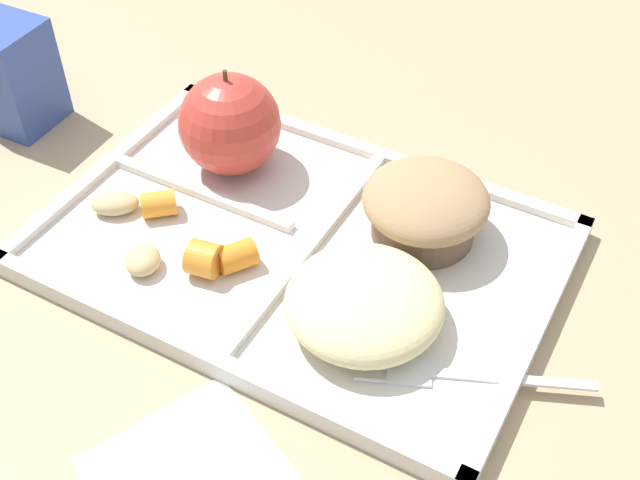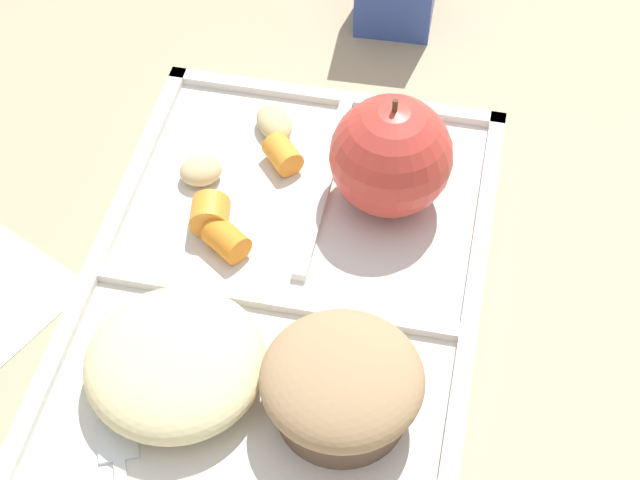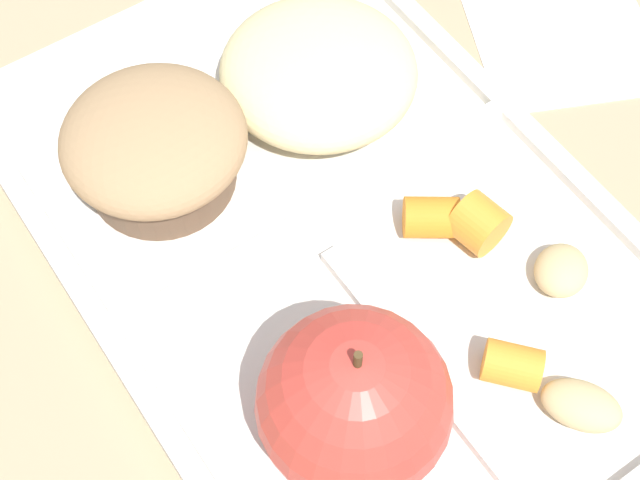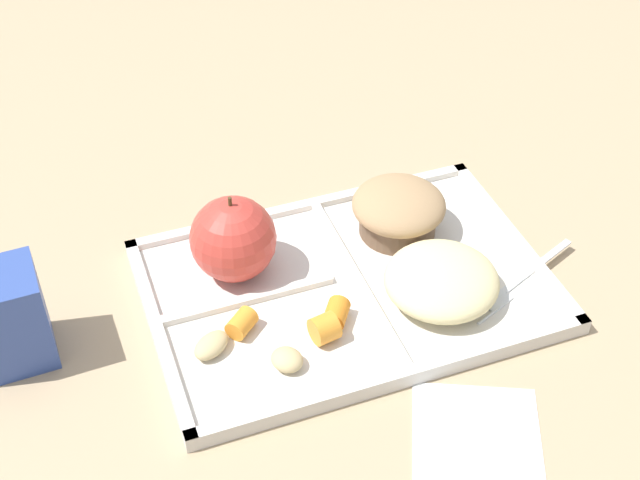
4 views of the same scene
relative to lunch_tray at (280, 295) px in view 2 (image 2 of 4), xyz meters
The scene contains 15 objects.
ground 0.01m from the lunch_tray, ahead, with size 6.00×6.00×0.00m, color tan.
lunch_tray is the anchor object (origin of this frame).
green_apple 0.12m from the lunch_tray, 149.47° to the left, with size 0.08×0.08×0.09m.
bran_muffin 0.10m from the lunch_tray, 35.28° to the left, with size 0.10×0.10×0.05m.
carrot_slice_center 0.12m from the lunch_tray, 168.08° to the right, with size 0.02×0.02×0.03m, color orange.
carrot_slice_edge 0.05m from the lunch_tray, 121.99° to the right, with size 0.02×0.02×0.03m, color orange.
carrot_slice_tilted 0.08m from the lunch_tray, 127.01° to the right, with size 0.03×0.03×0.02m, color orange.
potato_chunk_large 0.12m from the lunch_tray, 138.14° to the right, with size 0.03×0.03×0.02m, color tan.
potato_chunk_corner 0.15m from the lunch_tray, 165.36° to the right, with size 0.04×0.02×0.02m, color tan.
egg_noodle_pile 0.10m from the lunch_tray, 29.61° to the right, with size 0.11×0.11×0.04m, color beige.
meatball_back 0.07m from the lunch_tray, 31.94° to the right, with size 0.04×0.04×0.04m, color brown.
meatball_center 0.09m from the lunch_tray, 25.57° to the right, with size 0.03×0.03×0.03m, color brown.
meatball_front 0.08m from the lunch_tray, 23.28° to the right, with size 0.03×0.03×0.03m, color #755B4C.
meatball_side 0.08m from the lunch_tray, 23.70° to the right, with size 0.03×0.03×0.03m, color brown.
plastic_fork 0.16m from the lunch_tray, 21.38° to the right, with size 0.15×0.08×0.00m.
Camera 2 is at (0.39, 0.11, 0.56)m, focal length 57.89 mm.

